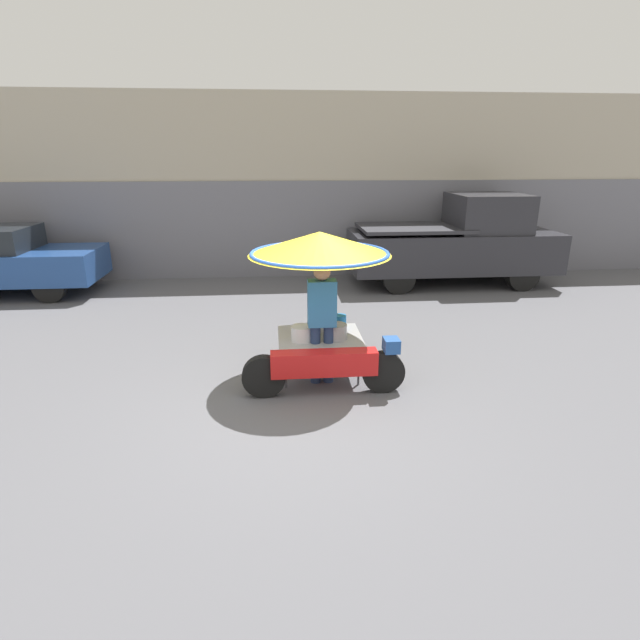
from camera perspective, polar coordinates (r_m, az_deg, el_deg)
ground_plane at (r=6.43m, az=-2.49°, el=-9.74°), size 36.00×36.00×0.00m
shopfront_building at (r=13.80m, az=-4.34°, el=15.02°), size 28.00×2.06×4.46m
vendor_motorcycle_cart at (r=6.72m, az=0.07°, el=6.11°), size 2.15×1.93×2.06m
vendor_person at (r=6.70m, az=0.23°, el=0.33°), size 0.38×0.23×1.69m
pickup_truck at (r=12.52m, az=15.51°, el=8.49°), size 4.88×1.77×2.15m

